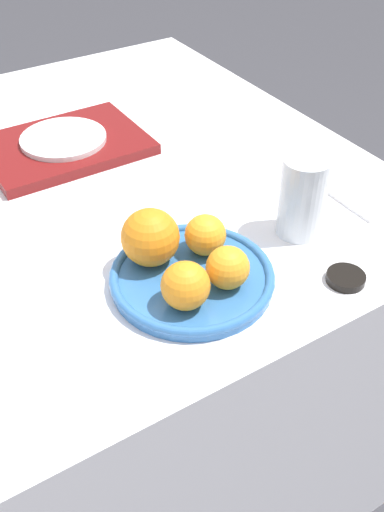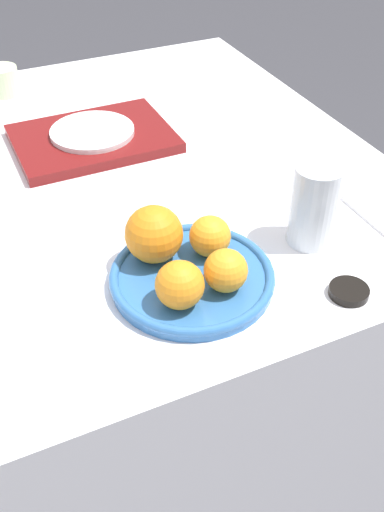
{
  "view_description": "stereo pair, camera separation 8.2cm",
  "coord_description": "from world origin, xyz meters",
  "views": [
    {
      "loc": [
        -0.26,
        -0.89,
        1.32
      ],
      "look_at": [
        0.08,
        -0.35,
        0.8
      ],
      "focal_mm": 42.0,
      "sensor_mm": 36.0,
      "label": 1
    },
    {
      "loc": [
        -0.19,
        -0.92,
        1.32
      ],
      "look_at": [
        0.08,
        -0.35,
        0.8
      ],
      "focal_mm": 42.0,
      "sensor_mm": 36.0,
      "label": 2
    }
  ],
  "objects": [
    {
      "name": "ground_plane",
      "position": [
        0.0,
        0.0,
        0.0
      ],
      "size": [
        12.0,
        12.0,
        0.0
      ],
      "primitive_type": "plane",
      "color": "#38383D"
    },
    {
      "name": "orange_0",
      "position": [
        0.04,
        -0.29,
        0.8
      ],
      "size": [
        0.08,
        0.08,
        0.08
      ],
      "color": "orange",
      "rests_on": "fruit_platter"
    },
    {
      "name": "orange_1",
      "position": [
        0.11,
        -0.39,
        0.79
      ],
      "size": [
        0.06,
        0.06,
        0.06
      ],
      "color": "orange",
      "rests_on": "fruit_platter"
    },
    {
      "name": "cup_1",
      "position": [
        -0.04,
        0.41,
        0.78
      ],
      "size": [
        0.07,
        0.07,
        0.06
      ],
      "color": "beige",
      "rests_on": "table"
    },
    {
      "name": "serving_tray",
      "position": [
        0.07,
        0.1,
        0.76
      ],
      "size": [
        0.3,
        0.22,
        0.02
      ],
      "color": "maroon",
      "rests_on": "table"
    },
    {
      "name": "orange_2",
      "position": [
        0.12,
        -0.31,
        0.79
      ],
      "size": [
        0.06,
        0.06,
        0.06
      ],
      "color": "orange",
      "rests_on": "fruit_platter"
    },
    {
      "name": "side_plate",
      "position": [
        0.07,
        0.1,
        0.77
      ],
      "size": [
        0.16,
        0.16,
        0.01
      ],
      "color": "white",
      "rests_on": "serving_tray"
    },
    {
      "name": "table",
      "position": [
        0.0,
        0.0,
        0.37
      ],
      "size": [
        1.12,
        1.05,
        0.75
      ],
      "color": "white",
      "rests_on": "ground_plane"
    },
    {
      "name": "fruit_platter",
      "position": [
        0.08,
        -0.35,
        0.76
      ],
      "size": [
        0.23,
        0.23,
        0.02
      ],
      "color": "#336BAD",
      "rests_on": "table"
    },
    {
      "name": "orange_3",
      "position": [
        0.04,
        -0.39,
        0.79
      ],
      "size": [
        0.07,
        0.07,
        0.07
      ],
      "color": "orange",
      "rests_on": "fruit_platter"
    },
    {
      "name": "soy_dish",
      "position": [
        0.26,
        -0.46,
        0.75
      ],
      "size": [
        0.06,
        0.06,
        0.01
      ],
      "color": "black",
      "rests_on": "table"
    },
    {
      "name": "water_glass",
      "position": [
        0.28,
        -0.33,
        0.81
      ],
      "size": [
        0.07,
        0.07,
        0.13
      ],
      "color": "silver",
      "rests_on": "table"
    }
  ]
}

